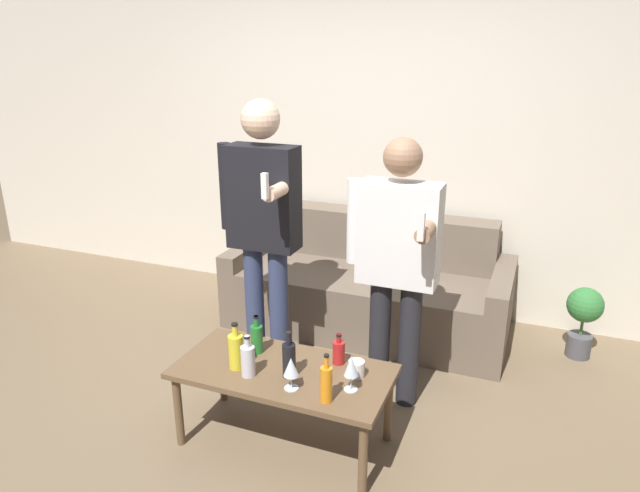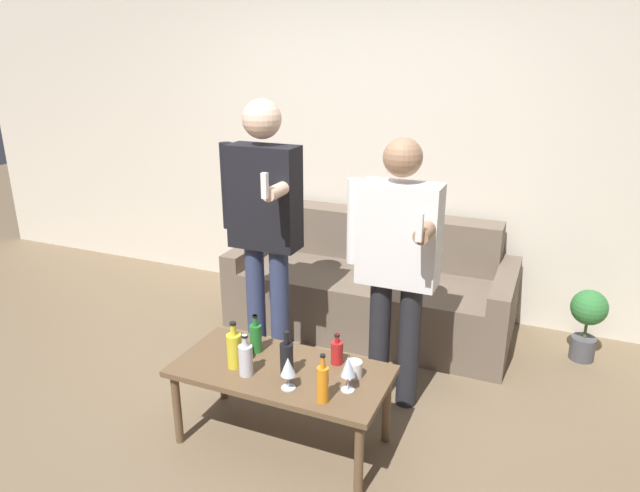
{
  "view_description": "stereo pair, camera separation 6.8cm",
  "coord_description": "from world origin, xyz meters",
  "px_view_note": "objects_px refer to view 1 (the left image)",
  "views": [
    {
      "loc": [
        1.38,
        -2.32,
        2.0
      ],
      "look_at": [
        0.25,
        0.5,
        0.95
      ],
      "focal_mm": 32.0,
      "sensor_mm": 36.0,
      "label": 1
    },
    {
      "loc": [
        1.44,
        -2.29,
        2.0
      ],
      "look_at": [
        0.25,
        0.5,
        0.95
      ],
      "focal_mm": 32.0,
      "sensor_mm": 36.0,
      "label": 2
    }
  ],
  "objects_px": {
    "person_standing_left": "(263,218)",
    "couch": "(369,288)",
    "coffee_table": "(283,377)",
    "bottle_orange": "(289,359)",
    "person_standing_right": "(397,257)"
  },
  "relations": [
    {
      "from": "couch",
      "to": "bottle_orange",
      "type": "distance_m",
      "value": 1.58
    },
    {
      "from": "bottle_orange",
      "to": "person_standing_left",
      "type": "bearing_deg",
      "value": 124.89
    },
    {
      "from": "coffee_table",
      "to": "bottle_orange",
      "type": "distance_m",
      "value": 0.16
    },
    {
      "from": "bottle_orange",
      "to": "person_standing_left",
      "type": "height_order",
      "value": "person_standing_left"
    },
    {
      "from": "person_standing_left",
      "to": "couch",
      "type": "bearing_deg",
      "value": 62.86
    },
    {
      "from": "couch",
      "to": "person_standing_right",
      "type": "height_order",
      "value": "person_standing_right"
    },
    {
      "from": "person_standing_right",
      "to": "coffee_table",
      "type": "bearing_deg",
      "value": -125.19
    },
    {
      "from": "bottle_orange",
      "to": "person_standing_right",
      "type": "xyz_separation_m",
      "value": [
        0.37,
        0.65,
        0.37
      ]
    },
    {
      "from": "bottle_orange",
      "to": "person_standing_left",
      "type": "xyz_separation_m",
      "value": [
        -0.49,
        0.71,
        0.49
      ]
    },
    {
      "from": "bottle_orange",
      "to": "person_standing_left",
      "type": "relative_size",
      "value": 0.14
    },
    {
      "from": "coffee_table",
      "to": "bottle_orange",
      "type": "bearing_deg",
      "value": -39.22
    },
    {
      "from": "couch",
      "to": "person_standing_left",
      "type": "distance_m",
      "value": 1.2
    },
    {
      "from": "couch",
      "to": "coffee_table",
      "type": "height_order",
      "value": "couch"
    },
    {
      "from": "coffee_table",
      "to": "person_standing_right",
      "type": "distance_m",
      "value": 0.9
    },
    {
      "from": "couch",
      "to": "coffee_table",
      "type": "relative_size",
      "value": 1.84
    }
  ]
}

